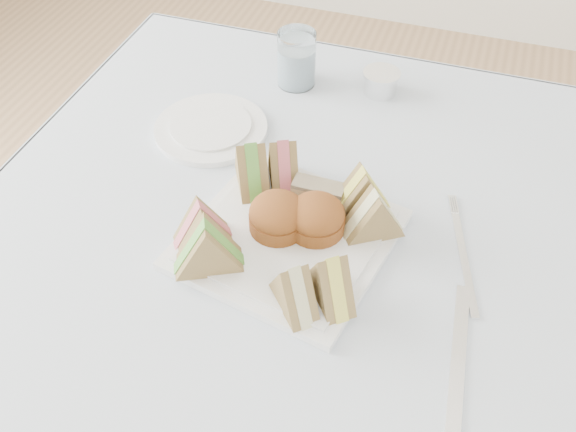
% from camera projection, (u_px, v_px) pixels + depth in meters
% --- Properties ---
extents(table, '(0.90, 0.90, 0.74)m').
position_uv_depth(table, '(316.00, 396.00, 1.12)').
color(table, brown).
rests_on(table, floor).
extents(tablecloth, '(1.02, 1.02, 0.01)m').
position_uv_depth(tablecloth, '(324.00, 256.00, 0.85)').
color(tablecloth, silver).
rests_on(tablecloth, table).
extents(serving_plate, '(0.30, 0.30, 0.01)m').
position_uv_depth(serving_plate, '(288.00, 239.00, 0.86)').
color(serving_plate, white).
rests_on(serving_plate, tablecloth).
extents(sandwich_fl_a, '(0.08, 0.07, 0.07)m').
position_uv_depth(sandwich_fl_a, '(201.00, 222.00, 0.82)').
color(sandwich_fl_a, brown).
rests_on(sandwich_fl_a, serving_plate).
extents(sandwich_fl_b, '(0.10, 0.08, 0.08)m').
position_uv_depth(sandwich_fl_b, '(207.00, 245.00, 0.79)').
color(sandwich_fl_b, brown).
rests_on(sandwich_fl_b, serving_plate).
extents(sandwich_fr_a, '(0.08, 0.09, 0.07)m').
position_uv_depth(sandwich_fr_a, '(331.00, 277.00, 0.76)').
color(sandwich_fr_a, brown).
rests_on(sandwich_fr_a, serving_plate).
extents(sandwich_fr_b, '(0.08, 0.08, 0.07)m').
position_uv_depth(sandwich_fr_b, '(294.00, 286.00, 0.75)').
color(sandwich_fr_b, brown).
rests_on(sandwich_fr_b, serving_plate).
extents(sandwich_bl_a, '(0.08, 0.10, 0.08)m').
position_uv_depth(sandwich_bl_a, '(252.00, 165.00, 0.89)').
color(sandwich_bl_a, brown).
rests_on(sandwich_bl_a, serving_plate).
extents(sandwich_bl_b, '(0.07, 0.09, 0.07)m').
position_uv_depth(sandwich_bl_b, '(283.00, 161.00, 0.91)').
color(sandwich_bl_b, brown).
rests_on(sandwich_bl_b, serving_plate).
extents(sandwich_br_a, '(0.09, 0.08, 0.07)m').
position_uv_depth(sandwich_br_a, '(374.00, 213.00, 0.83)').
color(sandwich_br_a, brown).
rests_on(sandwich_br_a, serving_plate).
extents(sandwich_br_b, '(0.09, 0.07, 0.07)m').
position_uv_depth(sandwich_br_b, '(362.00, 190.00, 0.86)').
color(sandwich_br_b, brown).
rests_on(sandwich_br_b, serving_plate).
extents(scone_left, '(0.09, 0.09, 0.05)m').
position_uv_depth(scone_left, '(278.00, 215.00, 0.84)').
color(scone_left, brown).
rests_on(scone_left, serving_plate).
extents(scone_right, '(0.08, 0.08, 0.05)m').
position_uv_depth(scone_right, '(316.00, 217.00, 0.84)').
color(scone_right, brown).
rests_on(scone_right, serving_plate).
extents(pastry_slice, '(0.07, 0.03, 0.03)m').
position_uv_depth(pastry_slice, '(318.00, 193.00, 0.89)').
color(pastry_slice, tan).
rests_on(pastry_slice, serving_plate).
extents(side_plate, '(0.18, 0.18, 0.01)m').
position_uv_depth(side_plate, '(211.00, 129.00, 1.03)').
color(side_plate, white).
rests_on(side_plate, tablecloth).
extents(water_glass, '(0.09, 0.09, 0.10)m').
position_uv_depth(water_glass, '(297.00, 59.00, 1.09)').
color(water_glass, white).
rests_on(water_glass, tablecloth).
extents(tea_strainer, '(0.08, 0.08, 0.04)m').
position_uv_depth(tea_strainer, '(381.00, 83.00, 1.09)').
color(tea_strainer, silver).
rests_on(tea_strainer, tablecloth).
extents(knife, '(0.03, 0.21, 0.00)m').
position_uv_depth(knife, '(458.00, 357.00, 0.73)').
color(knife, silver).
rests_on(knife, tablecloth).
extents(fork, '(0.06, 0.17, 0.00)m').
position_uv_depth(fork, '(464.00, 262.00, 0.83)').
color(fork, silver).
rests_on(fork, tablecloth).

